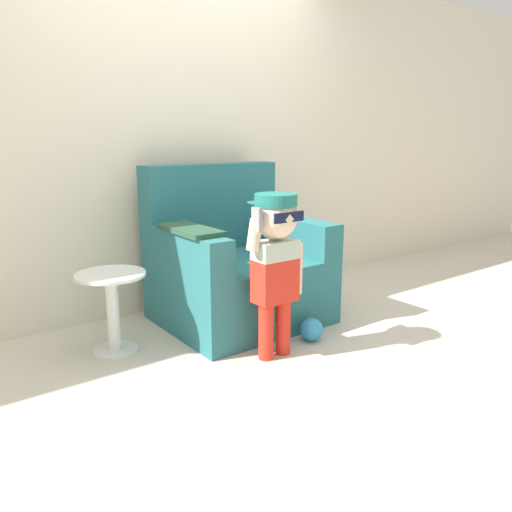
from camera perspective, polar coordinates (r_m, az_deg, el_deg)
ground_plane at (r=3.38m, az=-2.25°, el=-8.26°), size 10.00×10.00×0.00m
wall_back at (r=3.76m, az=-8.81°, el=14.05°), size 10.00×0.05×2.60m
armchair at (r=3.47m, az=-2.42°, el=-1.35°), size 1.06×0.92×1.07m
person_child at (r=2.78m, az=2.26°, el=0.66°), size 0.39×0.29×0.95m
side_table at (r=3.05m, az=-16.08°, el=-5.38°), size 0.40×0.40×0.49m
toy_ball at (r=3.18m, az=6.37°, el=-8.34°), size 0.15×0.15×0.15m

